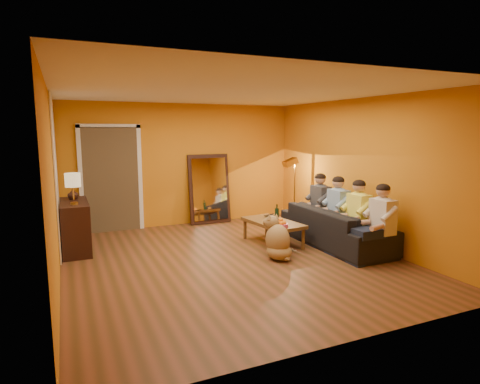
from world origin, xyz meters
name	(u,v)px	position (x,y,z in m)	size (l,w,h in m)	color
room_shell	(223,176)	(0.00, 0.37, 1.30)	(5.00, 5.50, 2.60)	brown
white_accent	(56,174)	(-2.48, 1.75, 1.30)	(0.02, 1.90, 2.58)	white
doorway_recess	(111,179)	(-1.50, 2.83, 1.05)	(1.06, 0.30, 2.10)	#3F2D19
door_jamb_left	(81,181)	(-2.07, 2.71, 1.05)	(0.08, 0.06, 2.20)	white
door_jamb_right	(140,179)	(-0.93, 2.71, 1.05)	(0.08, 0.06, 2.20)	white
door_header	(109,126)	(-1.50, 2.71, 2.12)	(1.22, 0.06, 0.08)	white
mirror_frame	(209,189)	(0.55, 2.63, 0.76)	(0.92, 0.06, 1.52)	black
mirror_glass	(210,189)	(0.55, 2.59, 0.76)	(0.78, 0.02, 1.36)	white
sideboard	(75,226)	(-2.24, 1.55, 0.42)	(0.44, 1.18, 0.85)	black
table_lamp	(73,189)	(-2.24, 1.25, 1.10)	(0.24, 0.24, 0.51)	beige
sofa	(335,227)	(2.00, 0.04, 0.34)	(0.90, 2.31, 0.67)	black
coffee_table	(273,232)	(1.03, 0.57, 0.21)	(0.62, 1.22, 0.42)	brown
floor_lamp	(295,193)	(2.06, 1.52, 0.72)	(0.30, 0.24, 1.44)	#B78835
dog	(278,237)	(0.69, -0.21, 0.35)	(0.39, 0.60, 0.71)	#A6824B
person_far_left	(382,223)	(2.13, -0.96, 0.61)	(0.70, 0.44, 1.22)	beige
person_mid_left	(359,216)	(2.13, -0.41, 0.61)	(0.70, 0.44, 1.22)	#FDFD54
person_mid_right	(338,210)	(2.13, 0.14, 0.61)	(0.70, 0.44, 1.22)	#82A4C9
person_far_right	(320,205)	(2.13, 0.69, 0.61)	(0.70, 0.44, 1.22)	#37373D
fruit_bowl	(281,222)	(0.93, 0.12, 0.50)	(0.26, 0.26, 0.16)	#D74C7B
wine_bottle	(277,213)	(1.08, 0.52, 0.58)	(0.07, 0.07, 0.31)	black
tumbler	(276,217)	(1.15, 0.69, 0.47)	(0.10, 0.10, 0.09)	#B27F3F
laptop	(272,216)	(1.21, 0.92, 0.43)	(0.31, 0.20, 0.02)	black
book_lower	(269,224)	(0.85, 0.37, 0.43)	(0.19, 0.26, 0.02)	black
book_mid	(270,222)	(0.86, 0.38, 0.45)	(0.18, 0.24, 0.02)	red
book_upper	(270,221)	(0.85, 0.36, 0.47)	(0.18, 0.24, 0.02)	black
vase	(73,194)	(-2.24, 1.80, 0.94)	(0.18, 0.18, 0.19)	black
flowers	(72,180)	(-2.24, 1.80, 1.18)	(0.17, 0.17, 0.42)	red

